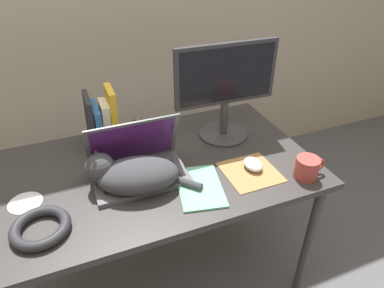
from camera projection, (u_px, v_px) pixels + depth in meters
desk at (159, 180)px, 1.46m from camera, size 1.28×0.75×0.71m
laptop at (138, 166)px, 1.34m from camera, size 0.36×0.24×0.24m
cat at (132, 174)px, 1.27m from camera, size 0.40×0.25×0.15m
external_monitor at (226, 87)px, 1.49m from camera, size 0.47×0.23×0.44m
mousepad at (250, 172)px, 1.38m from camera, size 0.21×0.22×0.00m
computer_mouse at (253, 164)px, 1.39m from camera, size 0.07×0.10×0.04m
book_row at (102, 121)px, 1.51m from camera, size 0.13×0.17×0.26m
cable_coil at (41, 228)px, 1.11m from camera, size 0.19×0.19×0.04m
notepad at (200, 187)px, 1.30m from camera, size 0.21×0.28×0.01m
webcam at (138, 122)px, 1.63m from camera, size 0.05×0.05×0.08m
mug at (307, 168)px, 1.34m from camera, size 0.13×0.09×0.09m
cd_disc at (25, 203)px, 1.23m from camera, size 0.12×0.12×0.00m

